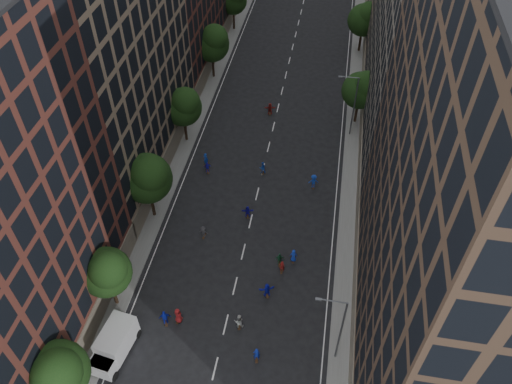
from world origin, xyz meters
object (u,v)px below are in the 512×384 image
streetlamp_far (353,103)px  skater_1 (257,354)px  cargo_van (114,344)px  streetlamp_near (339,327)px

streetlamp_far → skater_1: bearing=-101.2°
streetlamp_far → cargo_van: size_ratio=1.61×
skater_1 → cargo_van: bearing=-3.9°
streetlamp_near → streetlamp_far: 33.00m
streetlamp_near → streetlamp_far: size_ratio=1.00×
cargo_van → skater_1: 12.93m
cargo_van → streetlamp_far: bearing=70.0°
streetlamp_near → skater_1: size_ratio=5.11×
streetlamp_near → skater_1: bearing=-167.9°
skater_1 → streetlamp_near: bearing=-178.8°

